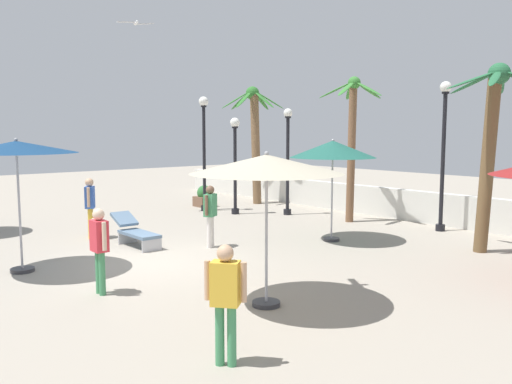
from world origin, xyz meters
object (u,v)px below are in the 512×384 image
patio_umbrella_2 (267,165)px  lounge_chair_0 (135,231)px  patio_umbrella_1 (16,149)px  palm_tree_1 (491,135)px  guest_2 (225,293)px  planter (205,197)px  lamp_post_1 (288,155)px  palm_tree_2 (255,131)px  lamp_post_0 (204,142)px  lamp_post_3 (235,157)px  guest_3 (210,210)px  lamp_post_2 (444,145)px  patio_umbrella_0 (333,150)px  guest_1 (99,243)px  seagull_2 (136,23)px  guest_0 (90,202)px  palm_tree_0 (352,132)px

patio_umbrella_2 → lounge_chair_0: size_ratio=1.45×
patio_umbrella_1 → palm_tree_1: 10.94m
guest_2 → planter: 14.86m
palm_tree_1 → lamp_post_1: palm_tree_1 is taller
palm_tree_1 → guest_2: bearing=-83.0°
palm_tree_2 → patio_umbrella_2: bearing=-38.6°
lamp_post_0 → lamp_post_3: 1.52m
patio_umbrella_1 → guest_3: bearing=82.9°
lamp_post_2 → lounge_chair_0: bearing=-116.0°
planter → patio_umbrella_0: bearing=-8.1°
lamp_post_0 → lounge_chair_0: size_ratio=2.32×
patio_umbrella_0 → lounge_chair_0: bearing=-122.5°
lamp_post_3 → guest_1: 9.99m
lamp_post_2 → guest_3: size_ratio=2.76×
patio_umbrella_1 → lamp_post_2: (3.12, 11.25, -0.05)m
palm_tree_2 → lamp_post_2: palm_tree_2 is taller
patio_umbrella_0 → planter: size_ratio=3.30×
patio_umbrella_1 → planter: (-5.88, 8.72, -2.27)m
lamp_post_0 → planter: size_ratio=5.05×
lounge_chair_0 → guest_2: size_ratio=1.16×
palm_tree_1 → seagull_2: bearing=-163.1°
palm_tree_2 → guest_1: 13.11m
lamp_post_3 → seagull_2: 5.96m
guest_2 → seagull_2: bearing=157.1°
patio_umbrella_1 → lamp_post_1: bearing=102.5°
guest_0 → guest_2: guest_0 is taller
patio_umbrella_0 → guest_1: size_ratio=1.74×
guest_1 → guest_2: 3.96m
lamp_post_0 → guest_3: (5.45, -3.51, -1.63)m
lamp_post_1 → lamp_post_3: lamp_post_1 is taller
patio_umbrella_2 → lamp_post_0: lamp_post_0 is taller
lounge_chair_0 → guest_0: 1.89m
guest_1 → guest_0: bearing=159.2°
guest_0 → guest_2: (9.12, -1.98, -0.08)m
lamp_post_0 → planter: 2.52m
palm_tree_0 → guest_1: 10.21m
patio_umbrella_1 → lamp_post_0: (-4.89, 8.06, -0.05)m
palm_tree_1 → guest_1: bearing=-108.0°
lamp_post_1 → planter: bearing=-163.4°
lamp_post_2 → patio_umbrella_0: bearing=-106.9°
guest_3 → lamp_post_1: bearing=117.4°
lamp_post_1 → lounge_chair_0: (1.32, -6.71, -1.74)m
guest_0 → guest_3: 3.67m
lamp_post_1 → guest_1: lamp_post_1 is taller
guest_3 → planter: bearing=147.0°
lamp_post_0 → lamp_post_2: lamp_post_2 is taller
patio_umbrella_0 → guest_2: bearing=-56.9°
patio_umbrella_2 → lounge_chair_0: bearing=174.9°
patio_umbrella_1 → lounge_chair_0: bearing=105.3°
patio_umbrella_0 → lounge_chair_0: size_ratio=1.52×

